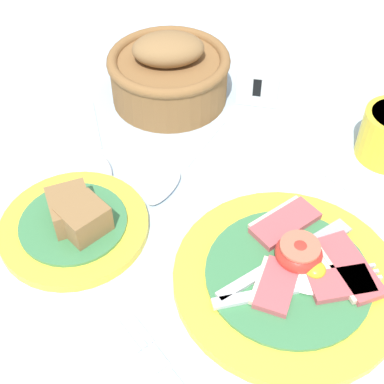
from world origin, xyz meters
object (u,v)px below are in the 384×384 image
(breakfast_plate, at_px, (291,274))
(bread_plate, at_px, (75,223))
(teaspoon_near_cup, at_px, (175,175))
(bread_basket, at_px, (169,72))
(teaspoon_stray, at_px, (99,158))
(number_card, at_px, (258,84))

(breakfast_plate, bearing_deg, bread_plate, 176.72)
(teaspoon_near_cup, bearing_deg, breakfast_plate, 68.37)
(breakfast_plate, bearing_deg, bread_basket, 125.65)
(breakfast_plate, xyz_separation_m, bread_basket, (-0.21, 0.30, 0.03))
(bread_plate, bearing_deg, teaspoon_stray, 96.42)
(breakfast_plate, xyz_separation_m, bread_plate, (-0.26, 0.01, 0.00))
(bread_plate, bearing_deg, bread_basket, 81.14)
(bread_plate, bearing_deg, number_card, 58.90)
(teaspoon_stray, bearing_deg, number_card, 105.35)
(breakfast_plate, relative_size, teaspoon_near_cup, 1.32)
(number_card, bearing_deg, teaspoon_stray, -139.58)
(bread_plate, relative_size, teaspoon_stray, 0.98)
(breakfast_plate, distance_m, teaspoon_stray, 0.30)
(breakfast_plate, relative_size, teaspoon_stray, 1.39)
(breakfast_plate, bearing_deg, teaspoon_stray, 153.23)
(number_card, xyz_separation_m, teaspoon_stray, (-0.19, -0.17, -0.03))
(bread_plate, relative_size, teaspoon_near_cup, 0.93)
(bread_plate, xyz_separation_m, teaspoon_near_cup, (0.09, 0.11, -0.01))
(number_card, bearing_deg, teaspoon_near_cup, -116.28)
(breakfast_plate, distance_m, teaspoon_near_cup, 0.21)
(bread_basket, relative_size, teaspoon_near_cup, 0.95)
(bread_plate, bearing_deg, breakfast_plate, -3.28)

